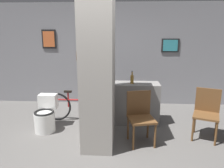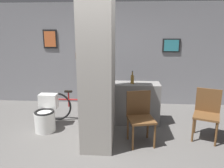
{
  "view_description": "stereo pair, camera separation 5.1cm",
  "coord_description": "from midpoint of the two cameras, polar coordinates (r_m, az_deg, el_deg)",
  "views": [
    {
      "loc": [
        0.35,
        -3.05,
        1.92
      ],
      "look_at": [
        0.12,
        0.88,
        0.95
      ],
      "focal_mm": 35.0,
      "sensor_mm": 36.0,
      "label": 1
    },
    {
      "loc": [
        0.4,
        -3.04,
        1.92
      ],
      "look_at": [
        0.12,
        0.88,
        0.95
      ],
      "focal_mm": 35.0,
      "sensor_mm": 36.0,
      "label": 2
    }
  ],
  "objects": [
    {
      "name": "ground_plane",
      "position": [
        3.62,
        -2.66,
        -18.2
      ],
      "size": [
        14.0,
        14.0,
        0.0
      ],
      "primitive_type": "plane",
      "color": "#5B5956"
    },
    {
      "name": "counter_shelf",
      "position": [
        4.63,
        4.34,
        -4.94
      ],
      "size": [
        1.32,
        0.44,
        0.86
      ],
      "color": "gray",
      "rests_on": "ground_plane"
    },
    {
      "name": "chair_by_doorway",
      "position": [
        4.3,
        23.86,
        -6.63
      ],
      "size": [
        0.55,
        0.55,
        0.9
      ],
      "rotation": [
        0.0,
        0.0,
        -0.38
      ],
      "color": "brown",
      "rests_on": "ground_plane"
    },
    {
      "name": "pillar_center",
      "position": [
        3.61,
        -3.22,
        3.94
      ],
      "size": [
        0.54,
        0.96,
        2.6
      ],
      "color": "gray",
      "rests_on": "ground_plane"
    },
    {
      "name": "chair_near_pillar",
      "position": [
        3.83,
        7.71,
        -8.0
      ],
      "size": [
        0.51,
        0.51,
        0.9
      ],
      "rotation": [
        0.0,
        0.0,
        0.23
      ],
      "color": "brown",
      "rests_on": "ground_plane"
    },
    {
      "name": "wall_back",
      "position": [
        5.72,
        0.2,
        7.66
      ],
      "size": [
        8.0,
        0.09,
        2.6
      ],
      "color": "gray",
      "rests_on": "ground_plane"
    },
    {
      "name": "toilet",
      "position": [
        4.51,
        -16.59,
        -7.98
      ],
      "size": [
        0.39,
        0.55,
        0.67
      ],
      "color": "white",
      "rests_on": "ground_plane"
    },
    {
      "name": "bicycle",
      "position": [
        4.77,
        -7.78,
        -5.78
      ],
      "size": [
        1.67,
        0.42,
        0.68
      ],
      "color": "black",
      "rests_on": "ground_plane"
    },
    {
      "name": "bottle_tall",
      "position": [
        4.45,
        5.65,
        1.32
      ],
      "size": [
        0.07,
        0.07,
        0.27
      ],
      "color": "olive",
      "rests_on": "counter_shelf"
    }
  ]
}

